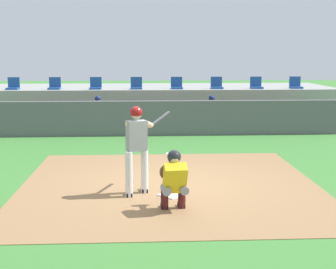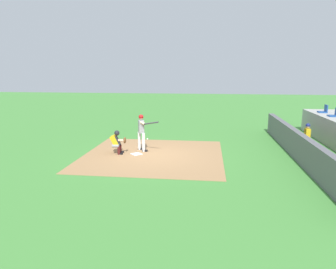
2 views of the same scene
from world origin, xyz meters
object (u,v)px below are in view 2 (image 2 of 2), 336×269
object	(u,v)px
catcher_crouched	(117,141)
dugout_player_0	(304,136)
home_plate	(136,154)
stadium_seat_1	(334,114)
batter_at_plate	(142,130)
stadium_seat_0	(324,111)

from	to	relation	value
catcher_crouched	dugout_player_0	xyz separation A→B (m)	(-2.17, 9.06, 0.07)
home_plate	stadium_seat_1	world-z (taller)	stadium_seat_1
batter_at_plate	stadium_seat_1	world-z (taller)	stadium_seat_1
home_plate	dugout_player_0	size ratio (longest dim) A/B	0.34
stadium_seat_1	stadium_seat_0	bearing A→B (deg)	180.00
batter_at_plate	dugout_player_0	world-z (taller)	batter_at_plate
catcher_crouched	stadium_seat_0	distance (m)	12.49
home_plate	stadium_seat_0	distance (m)	11.76
stadium_seat_0	stadium_seat_1	size ratio (longest dim) A/B	1.00
batter_at_plate	stadium_seat_1	bearing A→B (deg)	108.59
dugout_player_0	stadium_seat_0	bearing A→B (deg)	149.79
batter_at_plate	stadium_seat_1	size ratio (longest dim) A/B	3.76
batter_at_plate	catcher_crouched	distance (m)	1.30
stadium_seat_1	home_plate	bearing A→B (deg)	-68.24
home_plate	catcher_crouched	xyz separation A→B (m)	(-0.03, -0.91, 0.58)
home_plate	batter_at_plate	xyz separation A→B (m)	(-0.68, 0.12, 1.01)
home_plate	stadium_seat_1	distance (m)	11.06
home_plate	dugout_player_0	xyz separation A→B (m)	(-2.19, 8.14, 0.65)
dugout_player_0	stadium_seat_1	size ratio (longest dim) A/B	2.71
catcher_crouched	stadium_seat_0	size ratio (longest dim) A/B	3.78
catcher_crouched	stadium_seat_0	world-z (taller)	stadium_seat_0
home_plate	batter_at_plate	size ratio (longest dim) A/B	0.24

